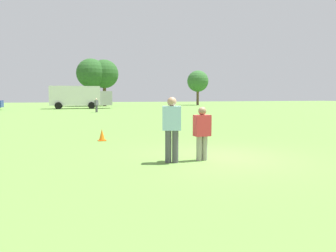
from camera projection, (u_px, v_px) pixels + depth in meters
name	position (u px, v px, depth m)	size (l,w,h in m)	color
ground_plane	(220.00, 157.00, 9.59)	(167.17, 167.17, 0.00)	#608C3D
player_thrower	(172.00, 126.00, 8.72)	(0.57, 0.44, 1.81)	#4C4C51
player_defender	(202.00, 131.00, 9.03)	(0.47, 0.29, 1.53)	gray
frisbee	(175.00, 125.00, 8.96)	(0.27, 0.27, 0.07)	yellow
traffic_cone	(102.00, 135.00, 13.05)	(0.32, 0.32, 0.48)	#D8590C
box_truck	(80.00, 96.00, 45.29)	(8.58, 3.21, 3.18)	white
bystander_sideline_watcher	(96.00, 104.00, 35.23)	(0.47, 0.48, 1.55)	#4C4C51
tree_center_elm	(91.00, 73.00, 55.44)	(5.09, 5.09, 8.27)	brown
tree_east_birch	(104.00, 74.00, 56.73)	(5.07, 5.07, 8.24)	brown
tree_east_oak	(198.00, 81.00, 62.08)	(4.14, 4.14, 6.73)	brown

